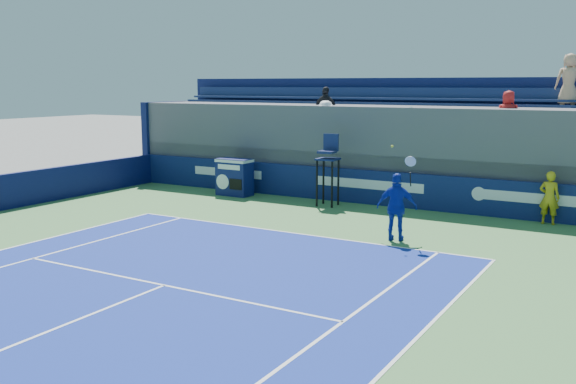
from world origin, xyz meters
The scene contains 6 objects.
ball_person centered at (5.93, 16.79, 0.82)m, with size 0.59×0.38×1.61m, color gold.
back_hoarding centered at (0.00, 17.10, 0.60)m, with size 20.40×0.21×1.20m.
match_clock centered at (-5.08, 16.19, 0.74)m, with size 1.33×0.75×1.40m.
umpire_chair centered at (-1.11, 16.12, 1.53)m, with size 0.74×0.74×2.48m.
tennis_player centered at (2.75, 12.56, 0.93)m, with size 1.14×0.66×2.57m.
stadium_seating centered at (0.00, 19.15, 1.84)m, with size 21.00×4.05×5.18m.
Camera 1 is at (8.72, -3.37, 4.15)m, focal length 40.00 mm.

